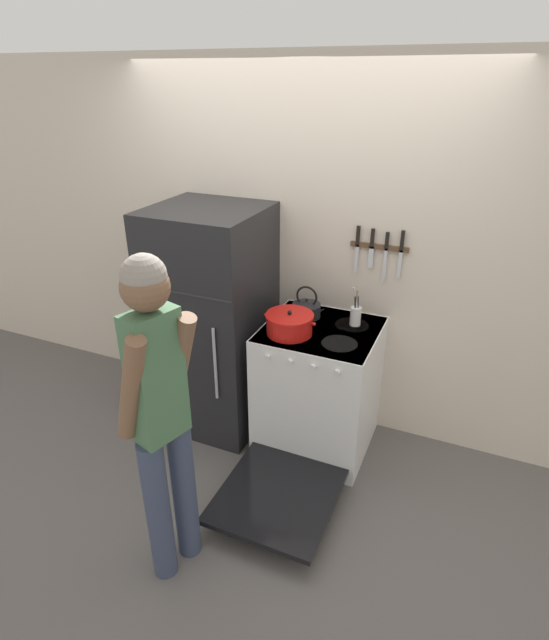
{
  "coord_description": "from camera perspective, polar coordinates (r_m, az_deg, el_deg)",
  "views": [
    {
      "loc": [
        1.17,
        -3.12,
        2.4
      ],
      "look_at": [
        0.03,
        -0.5,
        0.99
      ],
      "focal_mm": 28.0,
      "sensor_mm": 36.0,
      "label": 1
    }
  ],
  "objects": [
    {
      "name": "ground_plane",
      "position": [
        4.11,
        2.38,
        -9.56
      ],
      "size": [
        14.0,
        14.0,
        0.0
      ],
      "primitive_type": "plane",
      "color": "#5B5654"
    },
    {
      "name": "wall_back",
      "position": [
        3.55,
        2.94,
        7.66
      ],
      "size": [
        10.0,
        0.06,
        2.55
      ],
      "color": "beige",
      "rests_on": "ground_plane"
    },
    {
      "name": "refrigerator",
      "position": [
        3.6,
        -7.1,
        -0.1
      ],
      "size": [
        0.74,
        0.75,
        1.63
      ],
      "color": "black",
      "rests_on": "ground_plane"
    },
    {
      "name": "stove_range",
      "position": [
        3.47,
        4.83,
        -8.04
      ],
      "size": [
        0.74,
        1.43,
        0.91
      ],
      "color": "white",
      "rests_on": "ground_plane"
    },
    {
      "name": "dutch_oven_pot",
      "position": [
        3.17,
        1.72,
        -0.43
      ],
      "size": [
        0.35,
        0.31,
        0.16
      ],
      "color": "red",
      "rests_on": "stove_range"
    },
    {
      "name": "tea_kettle",
      "position": [
        3.4,
        3.69,
        1.37
      ],
      "size": [
        0.24,
        0.2,
        0.22
      ],
      "color": "black",
      "rests_on": "stove_range"
    },
    {
      "name": "utensil_jar",
      "position": [
        3.32,
        9.26,
        0.61
      ],
      "size": [
        0.07,
        0.07,
        0.27
      ],
      "color": "silver",
      "rests_on": "stove_range"
    },
    {
      "name": "person",
      "position": [
        2.41,
        -12.92,
        -9.99
      ],
      "size": [
        0.35,
        0.41,
        1.77
      ],
      "rotation": [
        0.0,
        0.0,
        1.29
      ],
      "color": "#38425B",
      "rests_on": "ground_plane"
    },
    {
      "name": "wall_knife_strip",
      "position": [
        3.32,
        11.87,
        8.3
      ],
      "size": [
        0.38,
        0.03,
        0.35
      ],
      "color": "brown"
    }
  ]
}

